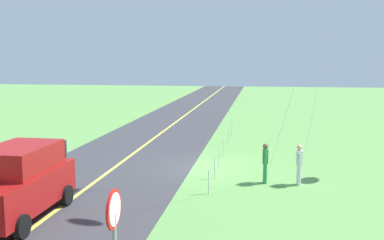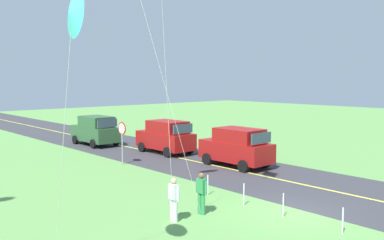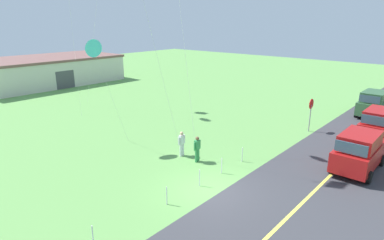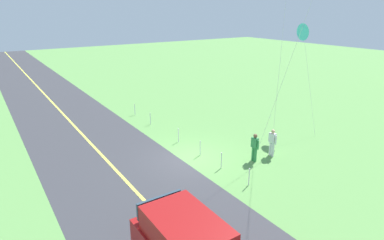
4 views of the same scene
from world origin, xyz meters
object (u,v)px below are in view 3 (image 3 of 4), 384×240
object	(u,v)px
stop_sign	(311,109)
kite_pink_drift	(93,48)
person_adult_companion	(197,148)
person_adult_near	(182,143)
warehouse_distant	(46,71)
car_suv_foreground	(359,151)
car_parked_east_far	(374,103)
car_parked_east_near	(379,124)

from	to	relation	value
stop_sign	kite_pink_drift	distance (m)	16.09
stop_sign	person_adult_companion	distance (m)	10.36
person_adult_near	warehouse_distant	size ratio (longest dim) A/B	0.09
person_adult_near	car_suv_foreground	bearing A→B (deg)	-39.48
person_adult_companion	kite_pink_drift	world-z (taller)	kite_pink_drift
car_parked_east_far	person_adult_companion	distance (m)	18.57
stop_sign	kite_pink_drift	xyz separation A→B (m)	(-12.39, 9.11, 4.72)
person_adult_near	stop_sign	bearing A→B (deg)	-1.81
car_suv_foreground	car_parked_east_near	distance (m)	6.25
car_suv_foreground	stop_sign	size ratio (longest dim) A/B	1.72
kite_pink_drift	warehouse_distant	xyz separation A→B (m)	(8.75, 25.33, -4.77)
car_parked_east_far	warehouse_distant	bearing A→B (deg)	107.23
car_parked_east_near	car_parked_east_far	world-z (taller)	same
stop_sign	person_adult_near	bearing A→B (deg)	157.19
person_adult_companion	person_adult_near	bearing A→B (deg)	-128.57
car_suv_foreground	warehouse_distant	bearing A→B (deg)	88.28
car_parked_east_near	stop_sign	xyz separation A→B (m)	(-1.43, 4.42, 0.65)
kite_pink_drift	warehouse_distant	size ratio (longest dim) A/B	0.39
car_parked_east_near	person_adult_companion	world-z (taller)	car_parked_east_near
car_parked_east_far	person_adult_near	size ratio (longest dim) A/B	2.75
stop_sign	warehouse_distant	bearing A→B (deg)	96.03
car_suv_foreground	car_parked_east_near	xyz separation A→B (m)	(6.24, 0.33, 0.00)
stop_sign	car_parked_east_far	bearing A→B (deg)	-18.23
car_suv_foreground	warehouse_distant	world-z (taller)	warehouse_distant
warehouse_distant	person_adult_companion	bearing A→B (deg)	-101.23
car_parked_east_near	stop_sign	world-z (taller)	stop_sign
kite_pink_drift	warehouse_distant	world-z (taller)	kite_pink_drift
stop_sign	person_adult_near	distance (m)	10.74
stop_sign	person_adult_companion	world-z (taller)	stop_sign
car_parked_east_near	stop_sign	size ratio (longest dim) A/B	1.72
car_parked_east_far	person_adult_near	distance (m)	18.94
car_suv_foreground	person_adult_companion	distance (m)	9.15
car_parked_east_near	person_adult_near	xyz separation A→B (m)	(-11.28, 8.57, -0.29)
person_adult_companion	kite_pink_drift	distance (m)	8.80
stop_sign	warehouse_distant	size ratio (longest dim) A/B	0.14
car_suv_foreground	person_adult_companion	bearing A→B (deg)	123.87
kite_pink_drift	car_parked_east_near	bearing A→B (deg)	-44.40
car_parked_east_near	person_adult_companion	size ratio (longest dim) A/B	2.75
car_suv_foreground	stop_sign	distance (m)	6.80
car_suv_foreground	warehouse_distant	size ratio (longest dim) A/B	0.24
stop_sign	person_adult_near	size ratio (longest dim) A/B	1.60
car_parked_east_near	kite_pink_drift	distance (m)	20.07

